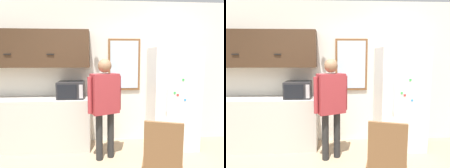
{
  "view_description": "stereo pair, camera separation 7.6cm",
  "coord_description": "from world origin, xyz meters",
  "views": [
    {
      "loc": [
        -0.03,
        -1.88,
        1.63
      ],
      "look_at": [
        0.18,
        1.09,
        1.25
      ],
      "focal_mm": 32.0,
      "sensor_mm": 36.0,
      "label": 1
    },
    {
      "loc": [
        0.04,
        -1.88,
        1.63
      ],
      "look_at": [
        0.18,
        1.09,
        1.25
      ],
      "focal_mm": 32.0,
      "sensor_mm": 36.0,
      "label": 2
    }
  ],
  "objects": [
    {
      "name": "back_wall",
      "position": [
        0.0,
        2.01,
        1.35
      ],
      "size": [
        6.0,
        0.06,
        2.7
      ],
      "color": "silver",
      "rests_on": "ground_plane"
    },
    {
      "name": "counter",
      "position": [
        -1.19,
        1.7,
        0.46
      ],
      "size": [
        2.02,
        0.56,
        0.93
      ],
      "color": "#BCB7AD",
      "rests_on": "ground_plane"
    },
    {
      "name": "upper_cabinets",
      "position": [
        -1.19,
        1.8,
        1.8
      ],
      "size": [
        2.02,
        0.37,
        0.65
      ],
      "color": "#3D2819"
    },
    {
      "name": "microwave",
      "position": [
        -0.51,
        1.72,
        1.07
      ],
      "size": [
        0.46,
        0.43,
        0.3
      ],
      "color": "#232326",
      "rests_on": "counter"
    },
    {
      "name": "person",
      "position": [
        0.08,
        1.23,
        0.99
      ],
      "size": [
        0.54,
        0.37,
        1.63
      ],
      "rotation": [
        0.0,
        0.0,
        0.41
      ],
      "color": "black",
      "rests_on": "ground_plane"
    },
    {
      "name": "refrigerator",
      "position": [
        1.34,
        1.65,
        0.92
      ],
      "size": [
        0.81,
        0.67,
        1.83
      ],
      "color": "white",
      "rests_on": "ground_plane"
    },
    {
      "name": "chair",
      "position": [
        0.7,
        0.23,
        0.52
      ],
      "size": [
        0.56,
        0.56,
        0.96
      ],
      "rotation": [
        0.0,
        0.0,
        2.84
      ],
      "color": "brown",
      "rests_on": "ground_plane"
    },
    {
      "name": "window",
      "position": [
        0.48,
        1.96,
        1.51
      ],
      "size": [
        0.62,
        0.05,
        0.98
      ],
      "color": "brown"
    }
  ]
}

